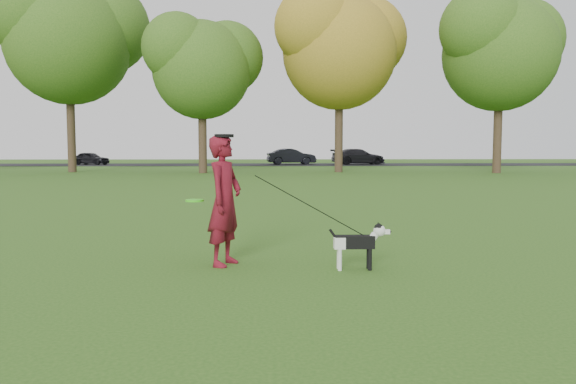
{
  "coord_description": "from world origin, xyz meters",
  "views": [
    {
      "loc": [
        -0.07,
        -7.07,
        1.54
      ],
      "look_at": [
        0.15,
        0.2,
        0.95
      ],
      "focal_mm": 35.0,
      "sensor_mm": 36.0,
      "label": 1
    }
  ],
  "objects_px": {
    "man": "(225,200)",
    "car_right": "(358,157)",
    "car_left": "(91,158)",
    "car_mid": "(291,157)",
    "dog": "(359,241)"
  },
  "relations": [
    {
      "from": "car_mid",
      "to": "man",
      "type": "bearing_deg",
      "value": 168.1
    },
    {
      "from": "man",
      "to": "car_right",
      "type": "relative_size",
      "value": 0.37
    },
    {
      "from": "car_left",
      "to": "car_right",
      "type": "distance_m",
      "value": 22.34
    },
    {
      "from": "car_mid",
      "to": "car_left",
      "type": "bearing_deg",
      "value": 81.44
    },
    {
      "from": "man",
      "to": "car_right",
      "type": "xyz_separation_m",
      "value": [
        7.98,
        39.84,
        -0.17
      ]
    },
    {
      "from": "car_left",
      "to": "car_mid",
      "type": "distance_m",
      "value": 16.69
    },
    {
      "from": "car_mid",
      "to": "car_right",
      "type": "bearing_deg",
      "value": -98.56
    },
    {
      "from": "man",
      "to": "car_right",
      "type": "distance_m",
      "value": 40.63
    },
    {
      "from": "car_mid",
      "to": "dog",
      "type": "bearing_deg",
      "value": 170.55
    },
    {
      "from": "man",
      "to": "car_left",
      "type": "relative_size",
      "value": 0.54
    },
    {
      "from": "man",
      "to": "car_left",
      "type": "bearing_deg",
      "value": 41.46
    },
    {
      "from": "dog",
      "to": "car_right",
      "type": "distance_m",
      "value": 40.65
    },
    {
      "from": "car_left",
      "to": "car_mid",
      "type": "bearing_deg",
      "value": -71.34
    },
    {
      "from": "car_right",
      "to": "dog",
      "type": "bearing_deg",
      "value": 160.71
    },
    {
      "from": "man",
      "to": "dog",
      "type": "distance_m",
      "value": 1.8
    }
  ]
}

